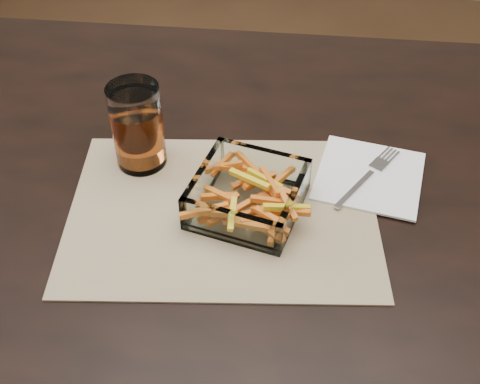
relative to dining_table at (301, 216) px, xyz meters
name	(u,v)px	position (x,y,z in m)	size (l,w,h in m)	color
dining_table	(301,216)	(0.00, 0.00, 0.00)	(1.60, 0.90, 0.75)	black
placemat	(223,211)	(-0.12, -0.09, 0.09)	(0.45, 0.33, 0.00)	tan
glass_bowl	(248,196)	(-0.08, -0.08, 0.11)	(0.18, 0.18, 0.06)	white
tumbler	(138,129)	(-0.26, 0.01, 0.15)	(0.08, 0.08, 0.14)	white
napkin	(369,176)	(0.10, 0.01, 0.09)	(0.16, 0.16, 0.00)	white
fork	(369,175)	(0.10, 0.01, 0.10)	(0.11, 0.15, 0.00)	silver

